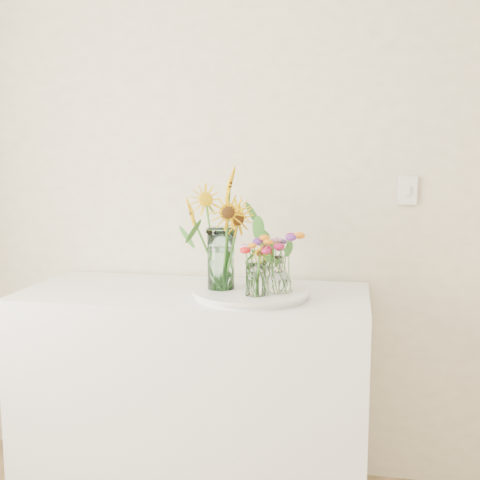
{
  "coord_description": "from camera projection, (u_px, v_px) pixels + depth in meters",
  "views": [
    {
      "loc": [
        0.09,
        -0.38,
        1.44
      ],
      "look_at": [
        -0.34,
        1.84,
        1.13
      ],
      "focal_mm": 45.0,
      "sensor_mm": 36.0,
      "label": 1
    }
  ],
  "objects": [
    {
      "name": "counter",
      "position": [
        195.0,
        396.0,
        2.5
      ],
      "size": [
        1.4,
        0.6,
        0.9
      ],
      "primitive_type": "cube",
      "color": "white",
      "rests_on": "ground_plane"
    },
    {
      "name": "tray",
      "position": [
        251.0,
        294.0,
        2.32
      ],
      "size": [
        0.43,
        0.43,
        0.02
      ],
      "primitive_type": "cylinder",
      "color": "white",
      "rests_on": "counter"
    },
    {
      "name": "mason_jar",
      "position": [
        221.0,
        259.0,
        2.33
      ],
      "size": [
        0.11,
        0.11,
        0.25
      ],
      "primitive_type": "cylinder",
      "rotation": [
        0.0,
        0.0,
        0.02
      ],
      "color": "#B6EAD9",
      "rests_on": "tray"
    },
    {
      "name": "sunflower_bouquet",
      "position": [
        221.0,
        230.0,
        2.31
      ],
      "size": [
        0.58,
        0.58,
        0.47
      ],
      "primitive_type": null,
      "rotation": [
        0.0,
        0.0,
        0.02
      ],
      "color": "#E4AD04",
      "rests_on": "tray"
    },
    {
      "name": "small_vase_a",
      "position": [
        256.0,
        280.0,
        2.22
      ],
      "size": [
        0.09,
        0.09,
        0.13
      ],
      "primitive_type": "cylinder",
      "rotation": [
        0.0,
        0.0,
        -0.22
      ],
      "color": "white",
      "rests_on": "tray"
    },
    {
      "name": "wildflower_posy_a",
      "position": [
        256.0,
        268.0,
        2.21
      ],
      "size": [
        0.19,
        0.19,
        0.22
      ],
      "primitive_type": null,
      "color": "orange",
      "rests_on": "tray"
    },
    {
      "name": "small_vase_b",
      "position": [
        278.0,
        275.0,
        2.28
      ],
      "size": [
        0.12,
        0.12,
        0.14
      ],
      "primitive_type": null,
      "rotation": [
        0.0,
        0.0,
        -0.3
      ],
      "color": "white",
      "rests_on": "tray"
    },
    {
      "name": "wildflower_posy_b",
      "position": [
        279.0,
        263.0,
        2.27
      ],
      "size": [
        0.21,
        0.21,
        0.23
      ],
      "primitive_type": null,
      "color": "orange",
      "rests_on": "tray"
    },
    {
      "name": "small_vase_c",
      "position": [
        270.0,
        273.0,
        2.4
      ],
      "size": [
        0.09,
        0.09,
        0.11
      ],
      "primitive_type": "cylinder",
      "rotation": [
        0.0,
        0.0,
        -0.42
      ],
      "color": "white",
      "rests_on": "tray"
    },
    {
      "name": "wildflower_posy_c",
      "position": [
        270.0,
        262.0,
        2.39
      ],
      "size": [
        0.19,
        0.19,
        0.2
      ],
      "primitive_type": null,
      "color": "orange",
      "rests_on": "tray"
    }
  ]
}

